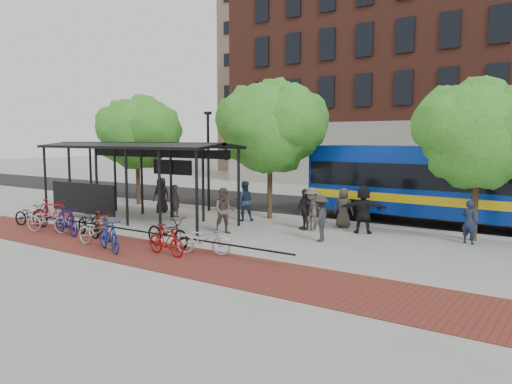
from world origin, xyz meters
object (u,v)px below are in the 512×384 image
Objects in this scene: pedestrian_5 at (363,209)px; pedestrian_2 at (244,201)px; tree_a at (139,130)px; pedestrian_4 at (305,209)px; bike_8 at (168,232)px; tree_b at (272,123)px; bike_1 at (53,213)px; bike_2 at (48,220)px; pedestrian_0 at (161,195)px; pedestrian_9 at (320,218)px; bike_4 at (88,224)px; pedestrian_7 at (469,222)px; bike_6 at (97,232)px; pedestrian_3 at (312,209)px; bike_5 at (101,226)px; bus_shelter at (132,155)px; pedestrian_1 at (175,201)px; pedestrian_6 at (343,208)px; bike_10 at (203,239)px; lamp_post_left at (208,158)px; bike_7 at (109,235)px; bus at (454,181)px; bike_0 at (31,215)px; pedestrian_8 at (224,211)px; bike_9 at (166,240)px; bike_3 at (66,221)px.

pedestrian_2 is at bearing -20.09° from pedestrian_5.
tree_a is 12.28m from pedestrian_4.
tree_a reaches higher than bike_8.
tree_a is at bearing -180.00° from tree_b.
bike_1 reaches higher than bike_2.
pedestrian_0 is 10.17m from pedestrian_9.
bike_4 is 14.14m from pedestrian_7.
bike_6 is 8.22m from pedestrian_0.
bike_8 is at bearing -106.14° from pedestrian_3.
tree_a reaches higher than pedestrian_7.
pedestrian_5 reaches higher than bike_5.
bus_shelter is 6.75× the size of pedestrian_1.
bike_4 is at bearing 15.53° from pedestrian_5.
tree_b is (9.00, 0.00, 0.22)m from tree_a.
pedestrian_1 is 0.93× the size of pedestrian_6.
bike_2 is 1.05× the size of bike_10.
pedestrian_4 is 2.39m from pedestrian_5.
lamp_post_left is 2.77× the size of bike_7.
bike_2 is 12.59m from pedestrian_5.
pedestrian_9 is (0.50, -3.10, 0.01)m from pedestrian_6.
bike_1 is at bearing 101.72° from bike_5.
tree_b is 0.51× the size of bus.
tree_b reaches higher than bike_5.
pedestrian_9 is (11.58, 4.30, 0.37)m from bike_0.
bus_shelter reaches higher than bike_2.
pedestrian_8 is (6.83, 3.04, 0.31)m from bike_1.
bike_9 is (0.90, -0.98, -0.04)m from bike_8.
bus_shelter is at bearing 58.66° from pedestrian_1.
pedestrian_7 is (14.30, 7.38, 0.27)m from bike_2.
pedestrian_7 is at bearing -64.97° from bike_10.
lamp_post_left is 3.09× the size of bike_9.
pedestrian_5 reaches higher than bike_3.
pedestrian_9 reaches higher than bike_1.
bus is at bearing -55.68° from pedestrian_7.
pedestrian_1 is at bearing -24.63° from tree_a.
pedestrian_7 is at bearing 39.26° from pedestrian_4.
pedestrian_4 is 2.36m from pedestrian_9.
tree_a is 9.01m from tree_b.
bike_7 is (3.63, -0.88, -0.00)m from bike_3.
bike_1 is 2.08m from bike_3.
pedestrian_7 is (1.34, -3.27, -1.17)m from bus.
pedestrian_1 is at bearing 30.54° from bike_10.
pedestrian_0 reaches higher than bike_2.
pedestrian_5 is at bearing -44.10° from bike_3.
tree_a is 3.11× the size of bike_6.
bike_8 is (7.67, 0.43, 0.04)m from bike_0.
bike_2 is at bearing 171.89° from pedestrian_8.
bike_0 is 1.20× the size of pedestrian_1.
pedestrian_5 is 1.13× the size of pedestrian_6.
tree_b is 3.49× the size of bike_3.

